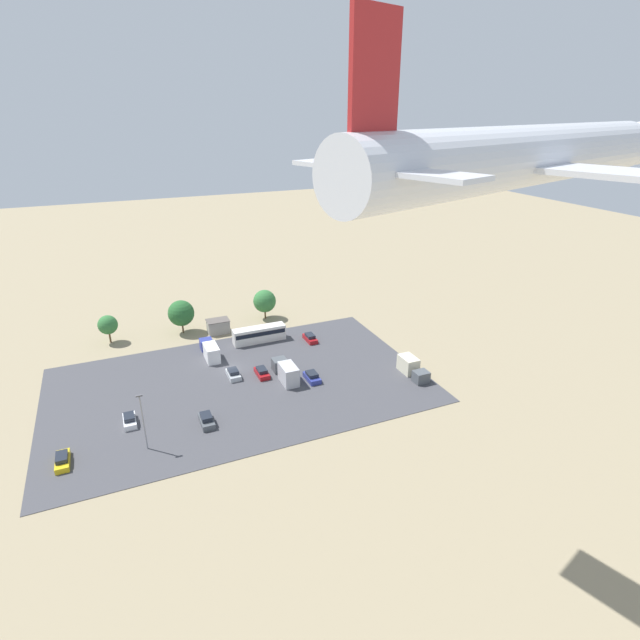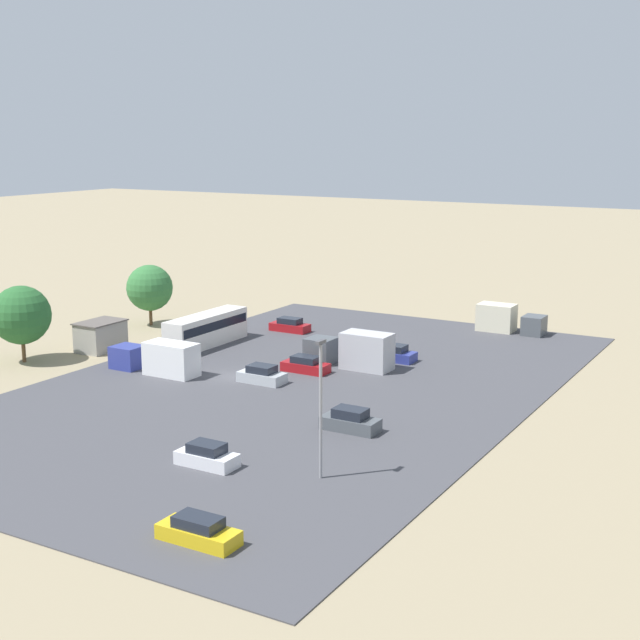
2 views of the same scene
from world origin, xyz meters
The scene contains 19 objects.
ground_plane centered at (0.00, 0.00, 0.00)m, with size 400.00×400.00×0.00m, color gray.
parking_lot_surface centered at (0.00, 6.27, 0.04)m, with size 63.09×38.95×0.08m.
shed_building centered at (-1.53, -16.87, 1.47)m, with size 4.69×3.27×2.92m.
bus centered at (-8.20, -9.07, 1.78)m, with size 10.71×2.54×3.15m.
parked_car_0 centered at (-17.84, -5.24, 0.69)m, with size 1.79×4.29×1.47m.
parked_car_1 centered at (0.37, 3.29, 0.71)m, with size 1.94×4.04×1.51m.
parked_car_2 centered at (-12.04, 9.78, 0.71)m, with size 1.96×4.07×1.51m.
parked_car_3 centered at (7.64, 15.71, 0.76)m, with size 1.87×4.20×1.63m.
parked_car_4 centered at (18.30, 11.04, 0.71)m, with size 1.80×4.04×1.51m.
parked_car_5 centered at (27.25, 17.27, 0.67)m, with size 1.73×4.47×1.41m.
parked_car_6 centered at (-4.44, 4.74, 0.68)m, with size 1.83×4.26×1.45m.
parked_truck_0 centered at (-7.97, 7.70, 1.60)m, with size 2.51×8.22×3.32m.
parked_truck_1 centered at (2.43, -6.24, 1.41)m, with size 2.37×8.68×2.91m.
parked_truck_2 centered at (-29.18, 14.96, 1.41)m, with size 2.52×7.13×2.90m.
tree_near_shed centered at (-13.05, -20.43, 4.20)m, with size 5.09×5.09×6.75m.
tree_apron_mid centered at (5.40, -19.93, 4.45)m, with size 5.46×5.46×7.19m.
tree_apron_far centered at (19.81, -20.80, 3.92)m, with size 3.89×3.89×5.88m.
light_pole_lot_centre centered at (16.48, 18.36, 4.86)m, with size 0.90×0.28×8.70m.
airplane centered at (-11.00, 53.46, 41.06)m, with size 37.15×30.96×9.14m.
Camera 1 is at (16.99, 80.56, 44.02)m, focal length 28.00 mm.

